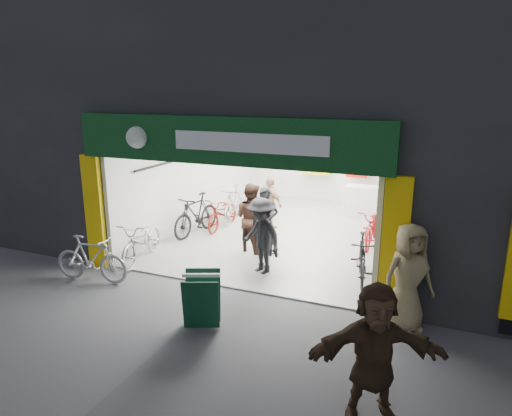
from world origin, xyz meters
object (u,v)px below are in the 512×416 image
Objects in this scene: pedestrian_near at (408,278)px; sandwich_board at (202,299)px; bike_left_front at (142,241)px; bike_right_front at (362,260)px; parked_bike at (91,259)px.

sandwich_board is (-3.23, -1.25, -0.42)m from pedestrian_near.
bike_right_front reaches higher than bike_left_front.
parked_bike is at bearing 146.47° from pedestrian_near.
pedestrian_near is 1.99× the size of sandwich_board.
parked_bike is 6.36m from pedestrian_near.
bike_left_front is 5.06m from bike_right_front.
pedestrian_near is (1.03, -1.66, 0.42)m from bike_right_front.
bike_right_front is 1.81× the size of sandwich_board.
bike_left_front is 1.03× the size of pedestrian_near.
pedestrian_near is at bearing -70.01° from bike_right_front.
bike_right_front is (5.00, 0.76, 0.01)m from bike_left_front.
bike_left_front is at bearing 176.87° from bike_right_front.
parked_bike is at bearing -112.40° from bike_left_front.
sandwich_board is at bearing -47.70° from bike_left_front.
pedestrian_near is (6.03, -0.90, 0.43)m from bike_left_front.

